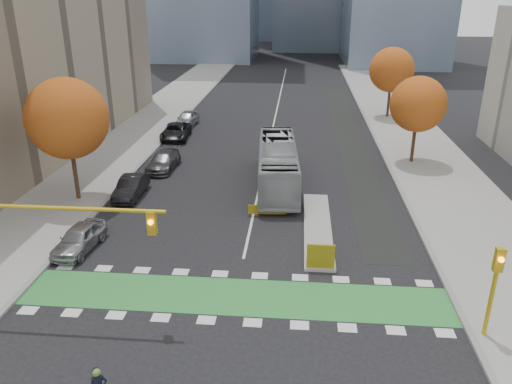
% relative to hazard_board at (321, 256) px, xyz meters
% --- Properties ---
extents(ground, '(300.00, 300.00, 0.00)m').
position_rel_hazard_board_xyz_m(ground, '(-4.00, -4.20, -0.80)').
color(ground, black).
rests_on(ground, ground).
extents(sidewalk_west, '(7.00, 120.00, 0.15)m').
position_rel_hazard_board_xyz_m(sidewalk_west, '(-17.50, 15.80, -0.73)').
color(sidewalk_west, gray).
rests_on(sidewalk_west, ground).
extents(sidewalk_east, '(7.00, 120.00, 0.15)m').
position_rel_hazard_board_xyz_m(sidewalk_east, '(9.50, 15.80, -0.73)').
color(sidewalk_east, gray).
rests_on(sidewalk_east, ground).
extents(curb_west, '(0.30, 120.00, 0.16)m').
position_rel_hazard_board_xyz_m(curb_west, '(-14.00, 15.80, -0.73)').
color(curb_west, gray).
rests_on(curb_west, ground).
extents(curb_east, '(0.30, 120.00, 0.16)m').
position_rel_hazard_board_xyz_m(curb_east, '(6.00, 15.80, -0.73)').
color(curb_east, gray).
rests_on(curb_east, ground).
extents(bike_crossing, '(20.00, 3.00, 0.01)m').
position_rel_hazard_board_xyz_m(bike_crossing, '(-4.00, -2.70, -0.79)').
color(bike_crossing, '#2C8837').
rests_on(bike_crossing, ground).
extents(centre_line, '(0.15, 70.00, 0.01)m').
position_rel_hazard_board_xyz_m(centre_line, '(-4.00, 35.80, -0.80)').
color(centre_line, silver).
rests_on(centre_line, ground).
extents(bike_lane_paint, '(2.50, 50.00, 0.01)m').
position_rel_hazard_board_xyz_m(bike_lane_paint, '(3.50, 25.80, -0.80)').
color(bike_lane_paint, black).
rests_on(bike_lane_paint, ground).
extents(median_island, '(1.60, 10.00, 0.16)m').
position_rel_hazard_board_xyz_m(median_island, '(0.00, 4.80, -0.72)').
color(median_island, gray).
rests_on(median_island, ground).
extents(hazard_board, '(1.40, 0.12, 1.30)m').
position_rel_hazard_board_xyz_m(hazard_board, '(0.00, 0.00, 0.00)').
color(hazard_board, yellow).
rests_on(hazard_board, median_island).
extents(tree_west, '(5.20, 5.20, 8.22)m').
position_rel_hazard_board_xyz_m(tree_west, '(-16.00, 7.80, 4.82)').
color(tree_west, '#332114').
rests_on(tree_west, ground).
extents(tree_east_near, '(4.40, 4.40, 7.08)m').
position_rel_hazard_board_xyz_m(tree_east_near, '(8.00, 17.80, 4.06)').
color(tree_east_near, '#332114').
rests_on(tree_east_near, ground).
extents(tree_east_far, '(4.80, 4.80, 7.65)m').
position_rel_hazard_board_xyz_m(tree_east_far, '(8.50, 33.80, 4.44)').
color(tree_east_far, '#332114').
rests_on(tree_east_far, ground).
extents(traffic_signal_west, '(8.53, 0.56, 5.20)m').
position_rel_hazard_board_xyz_m(traffic_signal_west, '(-11.93, -4.71, 3.23)').
color(traffic_signal_west, '#BF9914').
rests_on(traffic_signal_west, ground).
extents(traffic_signal_east, '(0.35, 0.43, 4.10)m').
position_rel_hazard_board_xyz_m(traffic_signal_east, '(6.50, -4.71, 1.93)').
color(traffic_signal_east, '#BF9914').
rests_on(traffic_signal_east, ground).
extents(bus, '(3.44, 11.58, 3.18)m').
position_rel_hazard_board_xyz_m(bus, '(-2.73, 11.79, 0.79)').
color(bus, '#989C9F').
rests_on(bus, ground).
extents(parked_car_a, '(2.01, 4.19, 1.38)m').
position_rel_hazard_board_xyz_m(parked_car_a, '(-13.00, 1.04, -0.11)').
color(parked_car_a, gray).
rests_on(parked_car_a, ground).
extents(parked_car_b, '(1.50, 4.24, 1.39)m').
position_rel_hazard_board_xyz_m(parked_car_b, '(-12.62, 8.70, -0.10)').
color(parked_car_b, black).
rests_on(parked_car_b, ground).
extents(parked_car_c, '(2.09, 4.75, 1.36)m').
position_rel_hazard_board_xyz_m(parked_car_c, '(-11.90, 14.53, -0.12)').
color(parked_car_c, '#49494E').
rests_on(parked_car_c, ground).
extents(parked_car_d, '(2.67, 5.29, 1.44)m').
position_rel_hazard_board_xyz_m(parked_car_d, '(-13.00, 23.22, -0.08)').
color(parked_car_d, black).
rests_on(parked_car_d, ground).
extents(parked_car_e, '(2.08, 4.61, 1.54)m').
position_rel_hazard_board_xyz_m(parked_car_e, '(-13.00, 28.22, -0.03)').
color(parked_car_e, '#9E9EA3').
rests_on(parked_car_e, ground).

